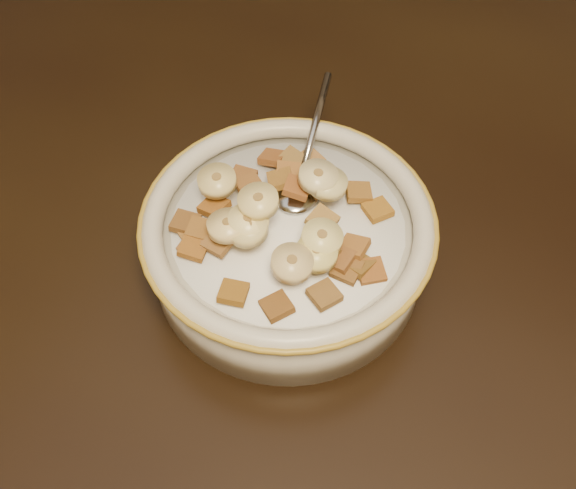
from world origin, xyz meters
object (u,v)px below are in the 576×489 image
at_px(cereal_bowl, 288,247).
at_px(chair, 373,75).
at_px(table, 311,139).
at_px(spoon, 298,190).

bearing_deg(cereal_bowl, chair, 103.96).
xyz_separation_m(table, spoon, (0.05, -0.13, 0.08)).
height_order(chair, cereal_bowl, chair).
distance_m(table, spoon, 0.16).
distance_m(table, cereal_bowl, 0.18).
distance_m(table, chair, 0.57).
bearing_deg(table, cereal_bowl, -69.39).
distance_m(chair, spoon, 0.73).
bearing_deg(table, spoon, -68.11).
height_order(table, cereal_bowl, cereal_bowl).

